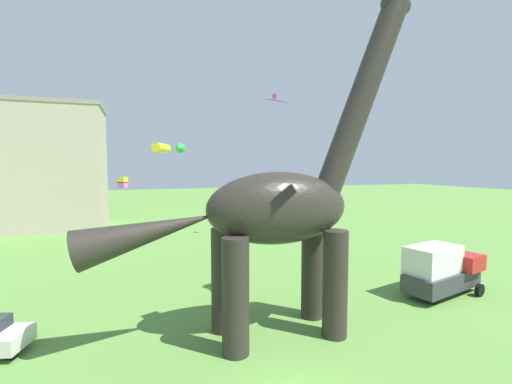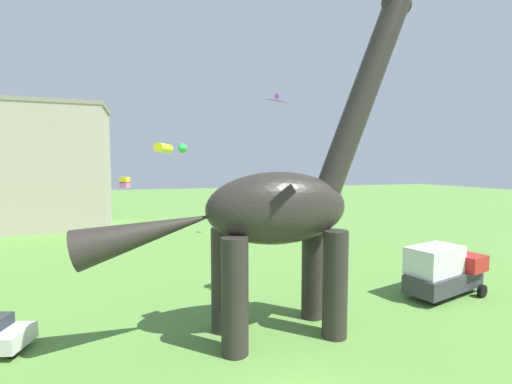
{
  "view_description": "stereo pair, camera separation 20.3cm",
  "coord_description": "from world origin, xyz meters",
  "px_view_note": "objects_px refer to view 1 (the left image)",
  "views": [
    {
      "loc": [
        -5.2,
        -9.85,
        8.2
      ],
      "look_at": [
        0.35,
        6.39,
        6.92
      ],
      "focal_mm": 24.12,
      "sensor_mm": 36.0,
      "label": 1
    },
    {
      "loc": [
        -5.01,
        -9.92,
        8.2
      ],
      "look_at": [
        0.35,
        6.39,
        6.92
      ],
      "focal_mm": 24.12,
      "sensor_mm": 36.0,
      "label": 2
    }
  ],
  "objects_px": {
    "parked_box_truck": "(441,269)",
    "kite_drifting": "(278,101)",
    "kite_apex": "(275,96)",
    "kite_far_left": "(123,182)",
    "kite_far_right": "(165,148)",
    "dinosaur_sculpture": "(277,208)"
  },
  "relations": [
    {
      "from": "parked_box_truck",
      "to": "kite_apex",
      "type": "height_order",
      "value": "kite_apex"
    },
    {
      "from": "parked_box_truck",
      "to": "kite_far_right",
      "type": "bearing_deg",
      "value": 117.89
    },
    {
      "from": "kite_far_right",
      "to": "parked_box_truck",
      "type": "bearing_deg",
      "value": -48.67
    },
    {
      "from": "kite_far_right",
      "to": "kite_drifting",
      "type": "relative_size",
      "value": 2.7
    },
    {
      "from": "kite_far_left",
      "to": "dinosaur_sculpture",
      "type": "bearing_deg",
      "value": -64.86
    },
    {
      "from": "kite_drifting",
      "to": "parked_box_truck",
      "type": "bearing_deg",
      "value": 11.02
    },
    {
      "from": "parked_box_truck",
      "to": "kite_drifting",
      "type": "distance_m",
      "value": 15.67
    },
    {
      "from": "kite_far_left",
      "to": "kite_drifting",
      "type": "bearing_deg",
      "value": -67.3
    },
    {
      "from": "kite_far_left",
      "to": "kite_drifting",
      "type": "xyz_separation_m",
      "value": [
        7.15,
        -17.09,
        4.2
      ]
    },
    {
      "from": "dinosaur_sculpture",
      "to": "kite_apex",
      "type": "xyz_separation_m",
      "value": [
        7.98,
        20.23,
        9.61
      ]
    },
    {
      "from": "kite_apex",
      "to": "kite_drifting",
      "type": "relative_size",
      "value": 0.45
    },
    {
      "from": "dinosaur_sculpture",
      "to": "kite_far_left",
      "type": "distance_m",
      "value": 17.78
    },
    {
      "from": "kite_far_right",
      "to": "kite_apex",
      "type": "relative_size",
      "value": 5.97
    },
    {
      "from": "parked_box_truck",
      "to": "kite_drifting",
      "type": "height_order",
      "value": "kite_drifting"
    },
    {
      "from": "parked_box_truck",
      "to": "kite_far_left",
      "type": "height_order",
      "value": "kite_far_left"
    },
    {
      "from": "kite_far_left",
      "to": "kite_drifting",
      "type": "relative_size",
      "value": 0.74
    },
    {
      "from": "parked_box_truck",
      "to": "kite_far_left",
      "type": "bearing_deg",
      "value": 129.48
    },
    {
      "from": "dinosaur_sculpture",
      "to": "kite_apex",
      "type": "relative_size",
      "value": 31.34
    },
    {
      "from": "parked_box_truck",
      "to": "kite_apex",
      "type": "bearing_deg",
      "value": 88.29
    },
    {
      "from": "parked_box_truck",
      "to": "kite_far_left",
      "type": "xyz_separation_m",
      "value": [
        -19.45,
        14.7,
        5.21
      ]
    },
    {
      "from": "kite_apex",
      "to": "kite_drifting",
      "type": "xyz_separation_m",
      "value": [
        -8.38,
        -21.24,
        -4.76
      ]
    },
    {
      "from": "kite_far_right",
      "to": "kite_apex",
      "type": "height_order",
      "value": "kite_apex"
    }
  ]
}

